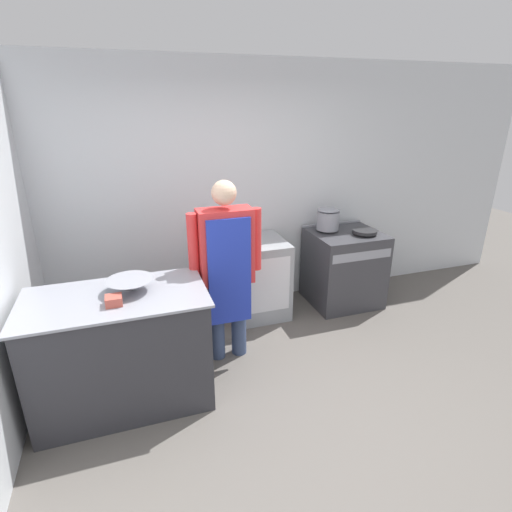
% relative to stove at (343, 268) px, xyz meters
% --- Properties ---
extents(ground_plane, '(14.00, 14.00, 0.00)m').
position_rel_stove_xyz_m(ground_plane, '(-1.39, -1.60, -0.44)').
color(ground_plane, '#5B5651').
extents(wall_back, '(8.00, 0.05, 2.70)m').
position_rel_stove_xyz_m(wall_back, '(-1.39, 0.44, 0.91)').
color(wall_back, silver).
rests_on(wall_back, ground_plane).
extents(prep_counter, '(1.34, 0.74, 0.93)m').
position_rel_stove_xyz_m(prep_counter, '(-2.51, -0.97, 0.03)').
color(prep_counter, '#2D2D33').
rests_on(prep_counter, ground_plane).
extents(stove, '(0.78, 0.72, 0.89)m').
position_rel_stove_xyz_m(stove, '(0.00, 0.00, 0.00)').
color(stove, '#38383D').
rests_on(stove, ground_plane).
extents(fridge_unit, '(0.64, 0.65, 0.86)m').
position_rel_stove_xyz_m(fridge_unit, '(-1.07, 0.06, -0.00)').
color(fridge_unit, '#93999E').
rests_on(fridge_unit, ground_plane).
extents(person_cook, '(0.65, 0.24, 1.67)m').
position_rel_stove_xyz_m(person_cook, '(-1.58, -0.64, 0.51)').
color(person_cook, '#38476B').
rests_on(person_cook, ground_plane).
extents(mixing_bowl, '(0.35, 0.35, 0.10)m').
position_rel_stove_xyz_m(mixing_bowl, '(-2.39, -0.92, 0.54)').
color(mixing_bowl, gray).
rests_on(mixing_bowl, prep_counter).
extents(plastic_tub, '(0.11, 0.11, 0.07)m').
position_rel_stove_xyz_m(plastic_tub, '(-2.51, -1.10, 0.53)').
color(plastic_tub, '#B24C3F').
rests_on(plastic_tub, prep_counter).
extents(stock_pot, '(0.26, 0.26, 0.25)m').
position_rel_stove_xyz_m(stock_pot, '(-0.18, 0.13, 0.58)').
color(stock_pot, gray).
rests_on(stock_pot, stove).
extents(saute_pan, '(0.27, 0.27, 0.04)m').
position_rel_stove_xyz_m(saute_pan, '(0.16, -0.12, 0.47)').
color(saute_pan, '#262628').
rests_on(saute_pan, stove).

